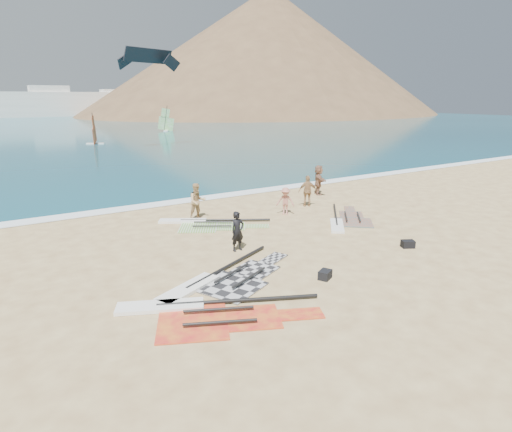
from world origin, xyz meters
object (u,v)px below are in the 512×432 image
gear_bag_far (408,244)px  person_wetsuit (238,231)px  rig_grey (222,280)px  beachgoer_mid (285,201)px  gear_bag_near (325,275)px  beachgoer_back (308,191)px  rig_orange (345,220)px  beachgoer_left (197,201)px  rig_red (202,312)px  rig_green (204,224)px  beachgoer_right (318,180)px

gear_bag_far → person_wetsuit: 7.34m
rig_grey → beachgoer_mid: (7.10, 6.00, 0.70)m
rig_grey → gear_bag_near: (3.18, -1.78, 0.11)m
beachgoer_back → beachgoer_mid: bearing=49.1°
rig_grey → gear_bag_far: bearing=-33.1°
rig_orange → beachgoer_left: bearing=94.8°
gear_bag_far → beachgoer_left: 10.62m
rig_red → beachgoer_back: size_ratio=3.19×
rig_red → beachgoer_mid: (8.71, 7.77, 0.70)m
rig_green → gear_bag_far: size_ratio=9.71×
rig_red → gear_bag_near: size_ratio=11.78×
person_wetsuit → beachgoer_left: size_ratio=0.88×
rig_red → beachgoer_left: beachgoer_left is taller
person_wetsuit → beachgoer_back: size_ratio=0.92×
rig_green → rig_red: rig_red is taller
gear_bag_near → beachgoer_left: (-0.53, 9.51, 0.80)m
rig_green → beachgoer_left: size_ratio=2.67×
beachgoer_left → beachgoer_back: (6.64, -0.94, -0.04)m
gear_bag_near → person_wetsuit: person_wetsuit is taller
rig_red → beachgoer_back: beachgoer_back is taller
rig_grey → rig_red: (-1.61, -1.77, 0.00)m
beachgoer_left → rig_orange: bearing=-32.5°
person_wetsuit → beachgoer_mid: (5.08, 3.59, -0.09)m
rig_orange → beachgoer_back: beachgoer_back is taller
beachgoer_back → rig_green: bearing=30.8°
beachgoer_back → rig_orange: bearing=113.7°
beachgoer_right → rig_red: bearing=153.8°
rig_red → gear_bag_far: gear_bag_far is taller
person_wetsuit → beachgoer_left: bearing=76.7°
gear_bag_far → beachgoer_back: bearing=83.5°
rig_red → rig_grey: bearing=72.0°
beachgoer_left → beachgoer_right: beachgoer_right is taller
gear_bag_near → beachgoer_mid: beachgoer_mid is taller
rig_grey → gear_bag_far: 8.47m
rig_orange → person_wetsuit: size_ratio=2.70×
rig_grey → rig_orange: 9.50m
gear_bag_far → beachgoer_right: bearing=70.6°
gear_bag_near → beachgoer_left: beachgoer_left is taller
rig_orange → gear_bag_far: bearing=-146.7°
rig_green → rig_orange: size_ratio=1.12×
rig_grey → gear_bag_far: gear_bag_far is taller
gear_bag_near → beachgoer_mid: 8.74m
beachgoer_mid → beachgoer_back: size_ratio=0.82×
gear_bag_far → beachgoer_mid: (-1.29, 7.17, 0.60)m
rig_red → beachgoer_back: bearing=62.5°
beachgoer_mid → beachgoer_back: beachgoer_back is taller
gear_bag_far → beachgoer_right: (3.57, 10.13, 0.82)m
beachgoer_mid → rig_orange: bearing=-15.5°
rig_green → rig_grey: bearing=-79.9°
rig_orange → rig_grey: bearing=150.2°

